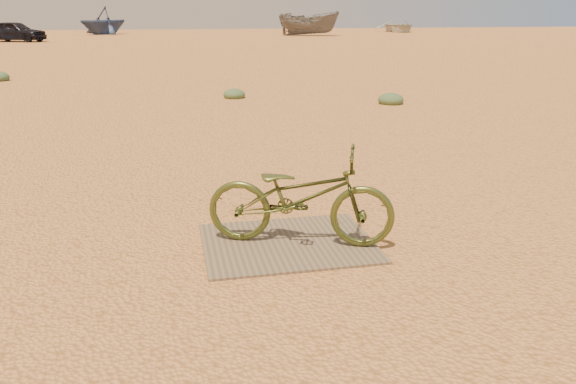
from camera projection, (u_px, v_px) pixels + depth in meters
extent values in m
plane|color=#E09354|center=(330.00, 223.00, 5.55)|extent=(120.00, 120.00, 0.00)
cube|color=brown|center=(288.00, 243.00, 5.04)|extent=(1.51, 1.19, 0.02)
imported|color=#455022|center=(300.00, 197.00, 4.89)|extent=(1.74, 1.09, 0.86)
imported|color=black|center=(15.00, 31.00, 37.05)|extent=(4.22, 2.87, 1.33)
imported|color=#364C7E|center=(103.00, 20.00, 48.09)|extent=(5.83, 5.76, 2.32)
imported|color=slate|center=(309.00, 24.00, 45.68)|extent=(5.30, 3.64, 1.92)
imported|color=beige|center=(398.00, 26.00, 53.85)|extent=(4.40, 5.70, 1.09)
ellipsoid|color=#507249|center=(234.00, 98.00, 13.44)|extent=(0.52, 0.52, 0.29)
ellipsoid|color=#507249|center=(391.00, 104.00, 12.60)|extent=(0.57, 0.57, 0.31)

